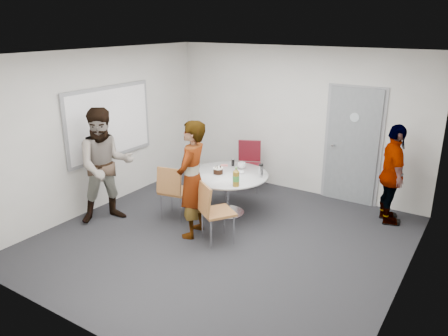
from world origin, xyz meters
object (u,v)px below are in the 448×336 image
Objects in this scene: person_left at (106,166)px; table at (228,180)px; person_main at (192,180)px; chair_near_left at (173,187)px; person_right at (392,175)px; door at (352,146)px; chair_near_right at (212,207)px; chair_far at (249,160)px; whiteboard at (110,123)px.

table is at bearing -16.80° from person_left.
person_main is at bearing -93.05° from table.
table reaches higher than chair_near_left.
chair_near_left is 3.50m from person_right.
door is 2.30× the size of chair_near_right.
person_main is (-1.58, -2.59, -0.14)m from door.
door is at bearing 31.44° from person_right.
chair_near_right is 0.98× the size of chair_far.
chair_near_left is 0.52× the size of person_main.
door reaches higher than chair_near_left.
whiteboard is 1.02× the size of person_left.
door is 4.25m from whiteboard.
chair_far is at bearing 103.67° from table.
door is 2.24× the size of chair_far.
table is 1.99m from person_left.
table is 0.96m from person_main.
person_main is 3.16m from person_right.
person_left is (-1.22, -2.46, 0.35)m from chair_far.
person_left is (0.51, -0.62, -0.52)m from whiteboard.
door reaches higher than person_left.
door reaches higher than table.
chair_near_right is 0.57× the size of person_right.
table is 0.73× the size of person_left.
person_main is at bearing 71.32° from chair_far.
door is 1.56× the size of table.
person_left is at bearing -90.28° from person_main.
person_main is (-0.39, 0.07, 0.33)m from chair_near_right.
whiteboard is 1.66m from chair_near_left.
chair_near_right is 0.51m from person_main.
chair_far reaches higher than chair_near_left.
chair_near_right is at bearing 68.01° from person_main.
chair_near_left is 0.71m from person_main.
person_main is at bearing 105.12° from person_right.
chair_near_right is at bearing -9.02° from whiteboard.
table is at bearing 35.79° from chair_near_left.
chair_near_left is at bearing -132.66° from door.
chair_far is at bearing 62.56° from person_right.
person_right reaches higher than chair_near_right.
chair_near_left is 1.11m from person_left.
whiteboard reaches higher than table.
door is 3.04m from person_main.
door is 2.30m from table.
door is at bearing 136.34° from person_main.
door is at bearing -12.29° from person_left.
whiteboard is 2.06× the size of chair_near_left.
whiteboard reaches higher than person_right.
chair_near_right is 0.49× the size of person_left.
person_left is (-3.05, -2.91, -0.09)m from door.
table is 1.05m from chair_near_right.
chair_far is 2.18m from person_main.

